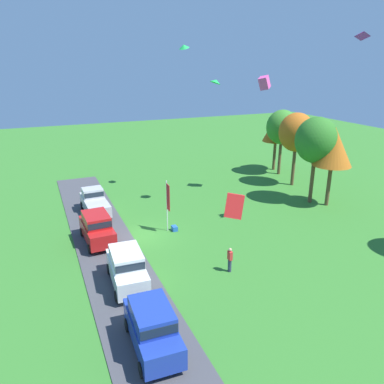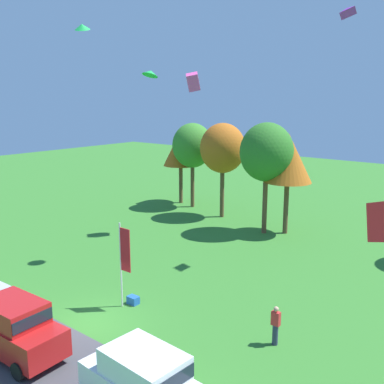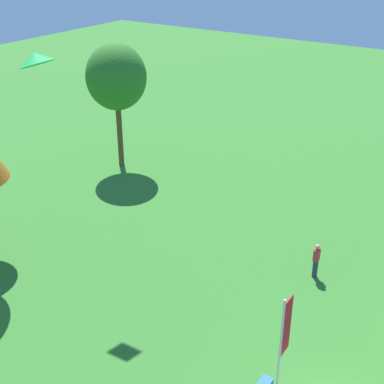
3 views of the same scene
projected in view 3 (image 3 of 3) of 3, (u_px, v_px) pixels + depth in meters
name	position (u px, v px, depth m)	size (l,w,h in m)	color
person_beside_suv	(316.00, 260.00, 24.26)	(0.36, 0.24, 1.71)	#2D334C
tree_left_of_center	(116.00, 77.00, 33.56)	(3.84, 3.84, 8.10)	brown
flag_banner	(284.00, 335.00, 17.14)	(0.71, 0.08, 4.29)	silver
kite_delta_high_left	(35.00, 59.00, 13.36)	(0.96, 0.96, 0.29)	green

